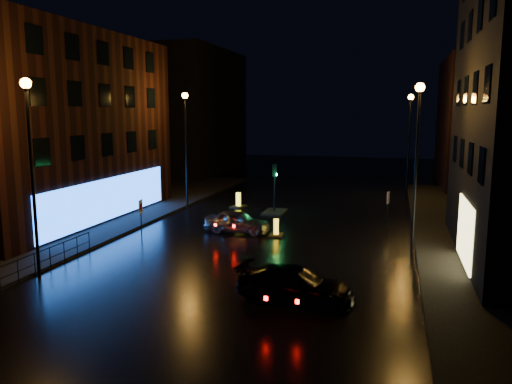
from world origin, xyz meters
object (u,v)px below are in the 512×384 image
bollard_far (238,204)px  road_sign_right (388,201)px  silver_hatchback (237,222)px  traffic_signal (274,206)px  dark_sedan (295,284)px  road_sign_left (141,210)px  bollard_near (276,232)px

bollard_far → road_sign_right: size_ratio=0.65×
bollard_far → road_sign_right: bearing=-4.4°
silver_hatchback → traffic_signal: bearing=-4.9°
dark_sedan → bollard_far: (-7.67, 17.15, -0.40)m
dark_sedan → bollard_far: dark_sedan is taller
bollard_far → road_sign_left: (-2.23, -10.61, 1.44)m
bollard_far → bollard_near: bearing=-44.0°
dark_sedan → bollard_far: 18.80m
bollard_near → traffic_signal: bearing=98.4°
dark_sedan → road_sign_right: size_ratio=2.01×
bollard_near → road_sign_right: 7.40m
bollard_far → road_sign_right: 11.46m
traffic_signal → dark_sedan: 16.51m
silver_hatchback → dark_sedan: bearing=-149.1°
silver_hatchback → bollard_near: 2.43m
dark_sedan → road_sign_left: size_ratio=1.96×
silver_hatchback → dark_sedan: (5.35, -9.65, -0.01)m
bollard_near → road_sign_left: road_sign_left is taller
bollard_near → dark_sedan: bearing=-78.5°
traffic_signal → road_sign_left: 10.78m
traffic_signal → road_sign_right: 8.14m
traffic_signal → silver_hatchback: 6.26m
bollard_near → bollard_far: 9.02m
traffic_signal → bollard_far: size_ratio=2.41×
dark_sedan → traffic_signal: bearing=21.5°
traffic_signal → dark_sedan: bearing=-73.8°
bollard_far → road_sign_left: bearing=-87.4°
silver_hatchback → road_sign_left: (-4.55, -3.10, 1.03)m
silver_hatchback → dark_sedan: size_ratio=0.87×
traffic_signal → road_sign_left: traffic_signal is taller
bollard_far → traffic_signal: bearing=-8.4°
bollard_near → silver_hatchback: bearing=169.4°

